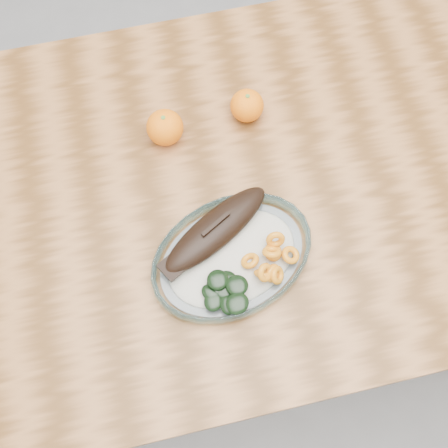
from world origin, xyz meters
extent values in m
plane|color=slate|center=(0.00, 0.00, 0.00)|extent=(3.00, 3.00, 0.00)
cube|color=#573314|center=(0.00, 0.00, 0.73)|extent=(1.20, 0.80, 0.04)
cylinder|color=brown|center=(-0.54, -0.34, 0.35)|extent=(0.06, 0.06, 0.71)
cylinder|color=brown|center=(-0.54, 0.34, 0.35)|extent=(0.06, 0.06, 0.71)
cylinder|color=brown|center=(0.54, 0.34, 0.35)|extent=(0.06, 0.06, 0.71)
ellipsoid|color=white|center=(-0.09, -0.14, 0.76)|extent=(0.60, 0.50, 0.01)
torus|color=#80BCC6|center=(-0.09, -0.14, 0.77)|extent=(0.64, 0.64, 0.03)
ellipsoid|color=silver|center=(-0.09, -0.14, 0.77)|extent=(0.54, 0.44, 0.02)
ellipsoid|color=black|center=(-0.11, -0.09, 0.80)|extent=(0.23, 0.17, 0.04)
ellipsoid|color=black|center=(-0.11, -0.09, 0.79)|extent=(0.19, 0.14, 0.02)
cube|color=black|center=(-0.19, -0.14, 0.80)|extent=(0.06, 0.05, 0.01)
cube|color=black|center=(-0.11, -0.09, 0.82)|extent=(0.06, 0.03, 0.02)
torus|color=orange|center=(-0.03, -0.19, 0.79)|extent=(0.04, 0.05, 0.04)
torus|color=orange|center=(-0.05, -0.18, 0.79)|extent=(0.04, 0.04, 0.03)
torus|color=orange|center=(-0.07, -0.16, 0.79)|extent=(0.04, 0.04, 0.04)
torus|color=orange|center=(0.00, -0.16, 0.79)|extent=(0.04, 0.04, 0.02)
torus|color=orange|center=(-0.02, -0.15, 0.79)|extent=(0.05, 0.05, 0.02)
torus|color=orange|center=(-0.03, -0.19, 0.79)|extent=(0.03, 0.04, 0.04)
torus|color=orange|center=(-0.03, -0.16, 0.81)|extent=(0.05, 0.04, 0.04)
torus|color=orange|center=(-0.05, -0.19, 0.81)|extent=(0.04, 0.04, 0.03)
torus|color=orange|center=(-0.02, -0.13, 0.81)|extent=(0.04, 0.03, 0.04)
ellipsoid|color=black|center=(-0.11, -0.18, 0.79)|extent=(0.04, 0.04, 0.01)
ellipsoid|color=black|center=(-0.14, -0.20, 0.79)|extent=(0.04, 0.04, 0.01)
ellipsoid|color=black|center=(-0.13, -0.19, 0.79)|extent=(0.05, 0.05, 0.01)
ellipsoid|color=black|center=(-0.14, -0.21, 0.79)|extent=(0.04, 0.05, 0.01)
ellipsoid|color=black|center=(-0.12, -0.19, 0.79)|extent=(0.05, 0.05, 0.01)
ellipsoid|color=black|center=(-0.12, -0.22, 0.79)|extent=(0.03, 0.04, 0.01)
ellipsoid|color=black|center=(-0.11, -0.23, 0.80)|extent=(0.05, 0.05, 0.01)
ellipsoid|color=black|center=(-0.13, -0.18, 0.80)|extent=(0.05, 0.05, 0.01)
ellipsoid|color=black|center=(-0.10, -0.20, 0.80)|extent=(0.05, 0.05, 0.01)
sphere|color=#FF6B05|center=(-0.16, 0.13, 0.78)|extent=(0.07, 0.07, 0.07)
sphere|color=#FF6B05|center=(0.00, 0.14, 0.78)|extent=(0.06, 0.06, 0.06)
camera|label=1|loc=(-0.18, -0.43, 1.68)|focal=45.00mm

